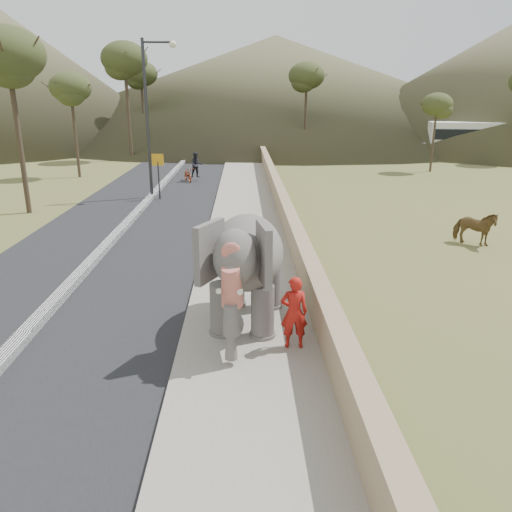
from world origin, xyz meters
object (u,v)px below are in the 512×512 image
Objects in this scene: cow at (474,228)px; motorcyclist at (192,170)px; elephant_and_man at (248,267)px; lamppost at (152,104)px.

motorcyclist reaches higher than cow.
elephant_and_man is 2.08× the size of motorcyclist.
cow is 10.62m from elephant_and_man.
elephant_and_man is 21.73m from motorcyclist.
lamppost is 17.00m from elephant_and_man.
lamppost reaches higher than motorcyclist.
lamppost is at bearing 89.07° from cow.
elephant_and_man is at bearing 163.16° from cow.
motorcyclist is (-3.37, 21.46, -0.73)m from elephant_and_man.
cow is 0.82× the size of motorcyclist.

